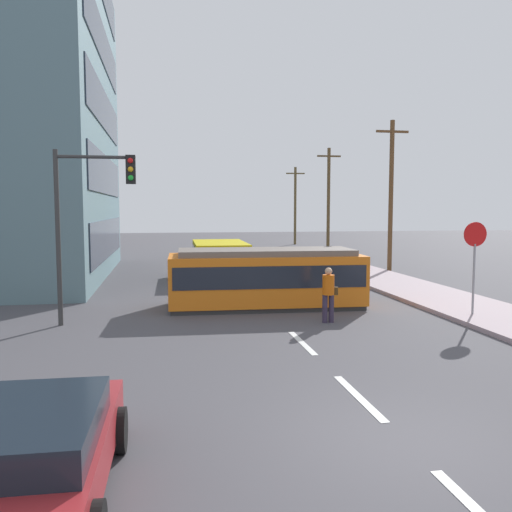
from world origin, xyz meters
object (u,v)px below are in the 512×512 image
at_px(streetcar_tram, 266,277).
at_px(pedestrian_crossing, 329,292).
at_px(traffic_light_mast, 88,204).
at_px(utility_pole_distant, 295,204).
at_px(city_bus, 220,258).
at_px(parked_sedan_near, 28,455).
at_px(utility_pole_far, 328,199).
at_px(stop_sign, 475,249).
at_px(utility_pole_mid, 391,194).

bearing_deg(streetcar_tram, pedestrian_crossing, -64.40).
xyz_separation_m(traffic_light_mast, utility_pole_distant, (14.67, 33.60, 0.31)).
bearing_deg(traffic_light_mast, streetcar_tram, 18.62).
height_order(city_bus, parked_sedan_near, city_bus).
bearing_deg(traffic_light_mast, utility_pole_far, 57.09).
height_order(city_bus, traffic_light_mast, traffic_light_mast).
bearing_deg(pedestrian_crossing, stop_sign, -2.19).
bearing_deg(city_bus, pedestrian_crossing, -78.90).
distance_m(utility_pole_mid, utility_pole_distant, 22.71).
bearing_deg(stop_sign, utility_pole_far, 83.47).
height_order(pedestrian_crossing, utility_pole_far, utility_pole_far).
bearing_deg(utility_pole_distant, parked_sedan_near, -107.93).
distance_m(parked_sedan_near, utility_pole_distant, 45.92).
distance_m(utility_pole_far, utility_pole_distant, 11.45).
height_order(pedestrian_crossing, stop_sign, stop_sign).
relative_size(city_bus, utility_pole_distant, 0.69).
bearing_deg(city_bus, stop_sign, -58.41).
bearing_deg(stop_sign, pedestrian_crossing, 177.81).
xyz_separation_m(parked_sedan_near, utility_pole_distant, (14.10, 43.58, 3.24)).
bearing_deg(utility_pole_mid, pedestrian_crossing, -121.37).
height_order(city_bus, pedestrian_crossing, city_bus).
bearing_deg(utility_pole_distant, city_bus, -112.42).
relative_size(parked_sedan_near, utility_pole_far, 0.52).
bearing_deg(stop_sign, streetcar_tram, 153.20).
bearing_deg(traffic_light_mast, city_bus, 63.70).
relative_size(traffic_light_mast, utility_pole_distant, 0.70).
bearing_deg(traffic_light_mast, stop_sign, -5.59).
height_order(pedestrian_crossing, utility_pole_mid, utility_pole_mid).
distance_m(parked_sedan_near, stop_sign, 14.28).
distance_m(parked_sedan_near, utility_pole_far, 35.14).
bearing_deg(utility_pole_mid, streetcar_tram, -133.74).
bearing_deg(city_bus, traffic_light_mast, -116.30).
xyz_separation_m(parked_sedan_near, utility_pole_mid, (13.68, 20.87, 3.62)).
height_order(pedestrian_crossing, utility_pole_distant, utility_pole_distant).
xyz_separation_m(streetcar_tram, parked_sedan_near, (-5.08, -11.88, -0.43)).
height_order(streetcar_tram, parked_sedan_near, streetcar_tram).
distance_m(parked_sedan_near, utility_pole_mid, 25.22).
distance_m(parked_sedan_near, traffic_light_mast, 10.42).
height_order(pedestrian_crossing, traffic_light_mast, traffic_light_mast).
xyz_separation_m(streetcar_tram, utility_pole_mid, (8.60, 8.99, 3.19)).
distance_m(utility_pole_mid, utility_pole_far, 11.27).
height_order(streetcar_tram, utility_pole_distant, utility_pole_distant).
bearing_deg(parked_sedan_near, utility_pole_distant, 72.07).
bearing_deg(utility_pole_distant, utility_pole_far, -91.64).
bearing_deg(stop_sign, traffic_light_mast, 174.41).
xyz_separation_m(stop_sign, utility_pole_distant, (2.99, 34.74, 1.67)).
distance_m(streetcar_tram, stop_sign, 6.85).
bearing_deg(pedestrian_crossing, utility_pole_distant, 77.52).
relative_size(city_bus, stop_sign, 1.78).
relative_size(city_bus, parked_sedan_near, 1.25).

